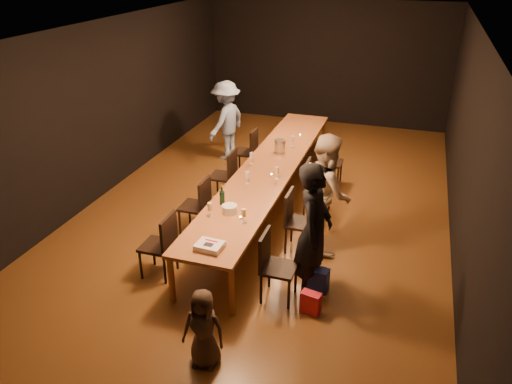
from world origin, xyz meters
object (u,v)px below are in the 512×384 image
(chair_left_0, at_px, (157,245))
(child, at_px, (204,329))
(chair_right_1, at_px, (301,222))
(chair_left_1, at_px, (194,206))
(ice_bucket, at_px, (280,146))
(table, at_px, (269,169))
(chair_left_3, at_px, (245,152))
(woman_tan, at_px, (326,192))
(woman_birthday, at_px, (314,231))
(chair_right_3, at_px, (331,162))
(champagne_bottle, at_px, (222,194))
(man_blue, at_px, (226,120))
(chair_right_2, at_px, (318,188))
(chair_left_2, at_px, (222,175))
(plate_stack, at_px, (230,209))
(chair_right_0, at_px, (279,267))
(birthday_cake, at_px, (210,246))

(chair_left_0, relative_size, child, 0.99)
(chair_right_1, distance_m, chair_left_1, 1.70)
(ice_bucket, bearing_deg, chair_left_1, -113.95)
(table, bearing_deg, chair_left_3, 125.31)
(woman_tan, bearing_deg, table, 28.40)
(woman_birthday, relative_size, child, 1.93)
(woman_birthday, bearing_deg, child, 153.41)
(chair_right_3, xyz_separation_m, chair_left_0, (-1.70, -3.60, 0.00))
(table, bearing_deg, ice_bucket, 90.33)
(champagne_bottle, xyz_separation_m, ice_bucket, (0.24, 2.24, -0.05))
(ice_bucket, bearing_deg, man_blue, 141.58)
(chair_right_2, bearing_deg, table, -90.00)
(chair_left_2, relative_size, champagne_bottle, 2.97)
(chair_right_2, height_order, chair_left_2, same)
(woman_tan, bearing_deg, chair_left_3, 21.00)
(woman_tan, distance_m, ice_bucket, 2.02)
(chair_left_0, distance_m, chair_left_2, 2.40)
(table, height_order, woman_birthday, woman_birthday)
(chair_right_1, bearing_deg, table, -144.69)
(woman_tan, bearing_deg, chair_left_0, 103.97)
(plate_stack, bearing_deg, chair_left_3, 105.20)
(woman_birthday, height_order, plate_stack, woman_birthday)
(woman_birthday, bearing_deg, champagne_bottle, 68.04)
(chair_left_0, bearing_deg, woman_tan, -54.18)
(chair_right_1, bearing_deg, chair_right_2, 180.00)
(man_blue, bearing_deg, chair_left_3, 56.68)
(woman_tan, bearing_deg, chair_left_1, 75.10)
(chair_left_0, bearing_deg, chair_left_1, 0.00)
(chair_right_0, relative_size, birthday_cake, 2.72)
(chair_left_1, xyz_separation_m, ice_bucket, (0.85, 1.90, 0.40))
(table, height_order, man_blue, man_blue)
(chair_left_2, distance_m, plate_stack, 1.95)
(chair_right_3, distance_m, chair_left_2, 2.08)
(chair_right_1, height_order, plate_stack, chair_right_1)
(ice_bucket, bearing_deg, chair_left_2, -140.20)
(chair_right_0, xyz_separation_m, plate_stack, (-0.90, 0.66, 0.34))
(chair_right_2, xyz_separation_m, chair_left_2, (-1.70, 0.00, 0.00))
(chair_right_3, bearing_deg, ice_bucket, -59.89)
(chair_left_1, relative_size, man_blue, 0.56)
(chair_right_0, distance_m, man_blue, 4.90)
(chair_left_3, xyz_separation_m, champagne_bottle, (0.61, -2.73, 0.44))
(chair_right_3, bearing_deg, champagne_bottle, -21.83)
(chair_left_3, height_order, birthday_cake, chair_left_3)
(chair_right_2, height_order, birthday_cake, chair_right_2)
(champagne_bottle, bearing_deg, chair_right_3, 68.17)
(plate_stack, bearing_deg, woman_birthday, -17.16)
(woman_birthday, distance_m, man_blue, 4.85)
(plate_stack, bearing_deg, chair_left_0, -140.50)
(chair_left_0, relative_size, woman_tan, 0.53)
(child, height_order, champagne_bottle, champagne_bottle)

